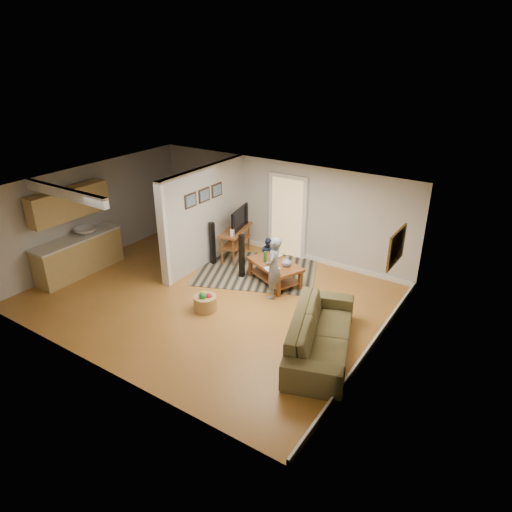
# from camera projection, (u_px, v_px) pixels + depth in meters

# --- Properties ---
(ground) EXTENTS (7.50, 7.50, 0.00)m
(ground) POSITION_uv_depth(u_px,v_px,m) (210.00, 297.00, 10.27)
(ground) COLOR olive
(ground) RESTS_ON ground
(room_shell) EXTENTS (7.54, 6.02, 2.52)m
(room_shell) POSITION_uv_depth(u_px,v_px,m) (183.00, 221.00, 10.51)
(room_shell) COLOR #A9A7A2
(room_shell) RESTS_ON ground
(area_rug) EXTENTS (3.51, 3.10, 0.01)m
(area_rug) POSITION_uv_depth(u_px,v_px,m) (256.00, 271.00, 11.44)
(area_rug) COLOR black
(area_rug) RESTS_ON ground
(sofa) EXTENTS (1.82, 2.82, 0.77)m
(sofa) POSITION_uv_depth(u_px,v_px,m) (320.00, 350.00, 8.47)
(sofa) COLOR #403520
(sofa) RESTS_ON ground
(coffee_table) EXTENTS (1.52, 1.24, 0.78)m
(coffee_table) POSITION_uv_depth(u_px,v_px,m) (276.00, 267.00, 10.70)
(coffee_table) COLOR brown
(coffee_table) RESTS_ON ground
(tv_console) EXTENTS (0.75, 1.34, 1.09)m
(tv_console) POSITION_uv_depth(u_px,v_px,m) (236.00, 232.00, 11.90)
(tv_console) COLOR brown
(tv_console) RESTS_ON ground
(speaker_left) EXTENTS (0.13, 0.13, 1.11)m
(speaker_left) POSITION_uv_depth(u_px,v_px,m) (242.00, 256.00, 10.92)
(speaker_left) COLOR black
(speaker_left) RESTS_ON ground
(speaker_right) EXTENTS (0.15, 0.15, 1.13)m
(speaker_right) POSITION_uv_depth(u_px,v_px,m) (212.00, 243.00, 11.59)
(speaker_right) COLOR black
(speaker_right) RESTS_ON ground
(toy_basket) EXTENTS (0.49, 0.49, 0.44)m
(toy_basket) POSITION_uv_depth(u_px,v_px,m) (205.00, 302.00, 9.70)
(toy_basket) COLOR #A47E47
(toy_basket) RESTS_ON ground
(child) EXTENTS (0.47, 0.60, 1.44)m
(child) POSITION_uv_depth(u_px,v_px,m) (273.00, 296.00, 10.29)
(child) COLOR slate
(child) RESTS_ON ground
(toddler) EXTENTS (0.42, 0.34, 0.83)m
(toddler) POSITION_uv_depth(u_px,v_px,m) (268.00, 268.00, 11.58)
(toddler) COLOR #202A43
(toddler) RESTS_ON ground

